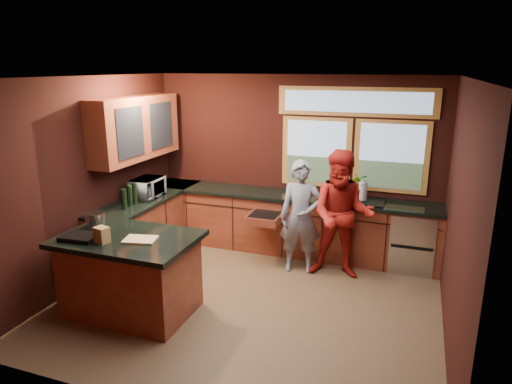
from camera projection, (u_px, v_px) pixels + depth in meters
The scene contains 14 objects.
floor at pixel (249, 301), 5.67m from camera, with size 4.50×4.50×0.00m, color brown.
room_shell at pixel (213, 151), 5.68m from camera, with size 4.52×4.02×2.71m.
back_counter at pixel (300, 224), 7.02m from camera, with size 4.50×0.64×0.93m.
left_counter at pixel (149, 226), 6.95m from camera, with size 0.64×2.30×0.93m.
island at pixel (131, 274), 5.31m from camera, with size 1.55×1.05×0.95m.
person_grey at pixel (301, 217), 6.32m from camera, with size 0.58×0.38×1.59m, color slate.
person_red at pixel (342, 215), 6.13m from camera, with size 0.86×0.67×1.77m, color #A61A13.
microwave at pixel (147, 188), 6.75m from camera, with size 0.52×0.35×0.29m, color #999999.
potted_plant at pixel (357, 186), 6.63m from camera, with size 0.36×0.31×0.40m, color #999999.
paper_towel at pixel (363, 192), 6.57m from camera, with size 0.12×0.12×0.28m, color silver.
cutting_board at pixel (140, 239), 5.07m from camera, with size 0.35×0.25×0.02m, color tan.
stock_pot at pixel (96, 220), 5.48m from camera, with size 0.24×0.24×0.18m, color #B1B1B5.
paper_bag at pixel (102, 235), 4.98m from camera, with size 0.15×0.12×0.18m, color brown.
black_tray at pixel (80, 237), 5.10m from camera, with size 0.40×0.28×0.05m, color black.
Camera 1 is at (1.80, -4.78, 2.82)m, focal length 32.00 mm.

